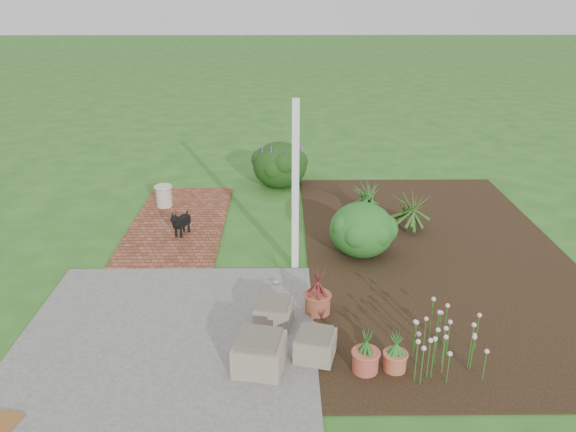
{
  "coord_description": "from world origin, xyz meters",
  "views": [
    {
      "loc": [
        0.13,
        -7.29,
        3.91
      ],
      "look_at": [
        0.2,
        0.4,
        0.7
      ],
      "focal_mm": 35.0,
      "sensor_mm": 36.0,
      "label": 1
    }
  ],
  "objects_px": {
    "stone_trough_near": "(315,346)",
    "cream_ceramic_urn": "(164,196)",
    "black_dog": "(180,222)",
    "evergreen_shrub": "(362,228)"
  },
  "relations": [
    {
      "from": "stone_trough_near",
      "to": "cream_ceramic_urn",
      "type": "relative_size",
      "value": 1.07
    },
    {
      "from": "black_dog",
      "to": "stone_trough_near",
      "type": "bearing_deg",
      "value": -34.57
    },
    {
      "from": "cream_ceramic_urn",
      "to": "black_dog",
      "type": "bearing_deg",
      "value": -68.17
    },
    {
      "from": "cream_ceramic_urn",
      "to": "evergreen_shrub",
      "type": "bearing_deg",
      "value": -30.25
    },
    {
      "from": "stone_trough_near",
      "to": "evergreen_shrub",
      "type": "bearing_deg",
      "value": 72.03
    },
    {
      "from": "black_dog",
      "to": "cream_ceramic_urn",
      "type": "bearing_deg",
      "value": 135.38
    },
    {
      "from": "stone_trough_near",
      "to": "black_dog",
      "type": "height_order",
      "value": "black_dog"
    },
    {
      "from": "cream_ceramic_urn",
      "to": "stone_trough_near",
      "type": "bearing_deg",
      "value": -60.82
    },
    {
      "from": "stone_trough_near",
      "to": "cream_ceramic_urn",
      "type": "distance_m",
      "value": 5.27
    },
    {
      "from": "cream_ceramic_urn",
      "to": "evergreen_shrub",
      "type": "height_order",
      "value": "evergreen_shrub"
    }
  ]
}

